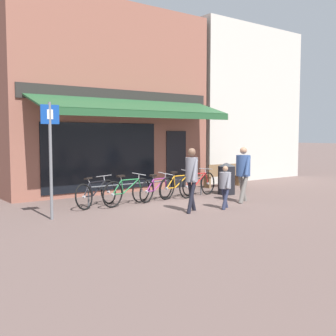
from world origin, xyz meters
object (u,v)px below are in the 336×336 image
object	(u,v)px
litter_bin	(226,178)
pedestrian_second_adult	(243,169)
park_bench	(223,175)
parking_sign	(50,149)
pedestrian_adult	(192,173)
bicycle_black	(96,193)
bicycle_green	(127,191)
bicycle_orange	(178,186)
bicycle_red	(198,184)
pedestrian_child	(225,183)
bicycle_purple	(157,189)

from	to	relation	value
litter_bin	pedestrian_second_adult	bearing A→B (deg)	-118.35
litter_bin	park_bench	xyz separation A→B (m)	(1.33, 1.49, -0.06)
parking_sign	pedestrian_adult	bearing A→B (deg)	-21.08
bicycle_black	bicycle_green	xyz separation A→B (m)	(0.80, -0.31, 0.02)
bicycle_green	bicycle_orange	size ratio (longest dim) A/B	1.01
bicycle_red	pedestrian_adult	xyz separation A→B (m)	(-1.91, -1.95, 0.61)
bicycle_green	pedestrian_adult	world-z (taller)	pedestrian_adult
park_bench	parking_sign	bearing A→B (deg)	-160.37
pedestrian_child	parking_sign	xyz separation A→B (m)	(-4.23, 1.41, 0.96)
bicycle_black	bicycle_purple	bearing A→B (deg)	-30.50
bicycle_black	parking_sign	world-z (taller)	parking_sign
litter_bin	parking_sign	size ratio (longest dim) A/B	0.39
bicycle_red	park_bench	world-z (taller)	bicycle_red
bicycle_purple	parking_sign	size ratio (longest dim) A/B	0.60
bicycle_black	pedestrian_adult	xyz separation A→B (m)	(1.56, -2.17, 0.63)
bicycle_black	bicycle_orange	xyz separation A→B (m)	(2.79, -0.10, 0.01)
bicycle_purple	pedestrian_second_adult	size ratio (longest dim) A/B	1.00
bicycle_black	pedestrian_adult	size ratio (longest dim) A/B	1.02
bicycle_green	pedestrian_child	world-z (taller)	pedestrian_child
bicycle_purple	pedestrian_second_adult	bearing A→B (deg)	-62.00
pedestrian_adult	bicycle_red	bearing A→B (deg)	34.01
litter_bin	park_bench	world-z (taller)	litter_bin
bicycle_black	litter_bin	world-z (taller)	litter_bin
litter_bin	bicycle_orange	bearing A→B (deg)	169.68
bicycle_purple	pedestrian_child	distance (m)	2.30
bicycle_green	pedestrian_second_adult	distance (m)	3.42
pedestrian_adult	bicycle_orange	bearing A→B (deg)	47.82
bicycle_red	pedestrian_second_adult	distance (m)	1.78
bicycle_red	parking_sign	xyz separation A→B (m)	(-5.12, -0.71, 1.25)
bicycle_purple	bicycle_orange	bearing A→B (deg)	-14.73
pedestrian_child	pedestrian_second_adult	bearing A→B (deg)	17.79
bicycle_black	park_bench	size ratio (longest dim) A/B	1.03
bicycle_green	parking_sign	world-z (taller)	parking_sign
bicycle_purple	pedestrian_adult	size ratio (longest dim) A/B	0.99
bicycle_orange	bicycle_red	bearing A→B (deg)	-23.50
bicycle_purple	bicycle_red	world-z (taller)	bicycle_red
bicycle_black	bicycle_red	bearing A→B (deg)	-29.06
bicycle_black	park_bench	bearing A→B (deg)	-14.99
bicycle_red	pedestrian_child	world-z (taller)	pedestrian_child
bicycle_purple	park_bench	distance (m)	4.18
bicycle_red	parking_sign	world-z (taller)	parking_sign
bicycle_green	bicycle_orange	bearing A→B (deg)	-6.80
pedestrian_adult	pedestrian_child	world-z (taller)	pedestrian_adult
bicycle_green	parking_sign	xyz separation A→B (m)	(-2.45, -0.63, 1.26)
bicycle_red	pedestrian_child	bearing A→B (deg)	-124.88
bicycle_green	park_bench	size ratio (longest dim) A/B	1.11
bicycle_green	bicycle_purple	size ratio (longest dim) A/B	1.11
bicycle_black	pedestrian_adult	distance (m)	2.75
parking_sign	bicycle_orange	bearing A→B (deg)	10.75
pedestrian_child	park_bench	bearing A→B (deg)	42.29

